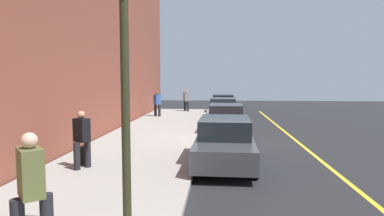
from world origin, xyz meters
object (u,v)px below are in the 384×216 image
(parked_car_charcoal, at_px, (225,142))
(pedestrian_olive_coat, at_px, (31,189))
(parked_car_white, at_px, (223,110))
(traffic_light_pole, at_px, (124,46))
(pedestrian_blue_coat, at_px, (157,103))
(pedestrian_black_coat, at_px, (82,138))
(pedestrian_grey_coat, at_px, (186,100))
(parked_car_black, at_px, (223,104))
(parked_car_red, at_px, (226,120))
(rolling_suitcase, at_px, (85,155))

(parked_car_charcoal, bearing_deg, pedestrian_olive_coat, -26.21)
(parked_car_white, relative_size, parked_car_charcoal, 0.94)
(parked_car_white, bearing_deg, traffic_light_pole, -5.07)
(traffic_light_pole, bearing_deg, pedestrian_blue_coat, -171.06)
(pedestrian_black_coat, distance_m, pedestrian_grey_coat, 18.03)
(parked_car_white, distance_m, traffic_light_pole, 17.83)
(parked_car_black, distance_m, parked_car_charcoal, 16.28)
(parked_car_charcoal, distance_m, pedestrian_grey_coat, 16.90)
(pedestrian_black_coat, xyz_separation_m, pedestrian_grey_coat, (-17.98, 1.38, 0.01))
(parked_car_red, bearing_deg, pedestrian_grey_coat, -164.58)
(parked_car_red, height_order, pedestrian_grey_coat, pedestrian_grey_coat)
(parked_car_white, xyz_separation_m, traffic_light_pole, (17.59, -1.56, 2.47))
(parked_car_charcoal, height_order, pedestrian_grey_coat, pedestrian_grey_coat)
(parked_car_charcoal, relative_size, traffic_light_pole, 0.99)
(pedestrian_grey_coat, bearing_deg, parked_car_charcoal, 9.56)
(parked_car_white, bearing_deg, pedestrian_olive_coat, -10.15)
(pedestrian_black_coat, bearing_deg, parked_car_charcoal, 107.43)
(pedestrian_black_coat, bearing_deg, pedestrian_grey_coat, 175.60)
(traffic_light_pole, bearing_deg, pedestrian_olive_coat, -100.35)
(parked_car_red, bearing_deg, pedestrian_olive_coat, -14.84)
(parked_car_red, relative_size, pedestrian_grey_coat, 2.42)
(pedestrian_grey_coat, distance_m, traffic_light_pole, 23.19)
(parked_car_black, bearing_deg, pedestrian_grey_coat, -97.42)
(pedestrian_black_coat, height_order, pedestrian_blue_coat, pedestrian_blue_coat)
(parked_car_red, height_order, pedestrian_olive_coat, pedestrian_olive_coat)
(parked_car_red, relative_size, pedestrian_black_coat, 2.44)
(rolling_suitcase, bearing_deg, parked_car_red, 146.38)
(rolling_suitcase, bearing_deg, parked_car_white, 159.97)
(parked_car_charcoal, height_order, pedestrian_blue_coat, pedestrian_blue_coat)
(pedestrian_grey_coat, relative_size, pedestrian_blue_coat, 0.99)
(pedestrian_olive_coat, xyz_separation_m, traffic_light_pole, (0.28, 1.54, 2.09))
(pedestrian_black_coat, bearing_deg, traffic_light_pole, 28.16)
(parked_car_black, xyz_separation_m, parked_car_charcoal, (16.28, -0.15, 0.00))
(parked_car_white, height_order, pedestrian_olive_coat, pedestrian_olive_coat)
(parked_car_charcoal, bearing_deg, parked_car_black, 179.46)
(parked_car_red, bearing_deg, parked_car_black, -179.93)
(pedestrian_blue_coat, distance_m, traffic_light_pole, 19.44)
(parked_car_black, bearing_deg, pedestrian_olive_coat, -8.04)
(parked_car_red, distance_m, parked_car_charcoal, 5.88)
(parked_car_red, height_order, parked_car_charcoal, same)
(pedestrian_olive_coat, bearing_deg, parked_car_white, 169.85)
(pedestrian_grey_coat, bearing_deg, pedestrian_olive_coat, -0.51)
(parked_car_black, xyz_separation_m, rolling_suitcase, (17.11, -4.45, -0.31))
(parked_car_red, height_order, pedestrian_black_coat, pedestrian_black_coat)
(pedestrian_blue_coat, height_order, traffic_light_pole, traffic_light_pole)
(parked_car_charcoal, height_order, rolling_suitcase, parked_car_charcoal)
(pedestrian_olive_coat, bearing_deg, parked_car_red, 165.16)
(parked_car_red, height_order, pedestrian_blue_coat, pedestrian_blue_coat)
(pedestrian_grey_coat, bearing_deg, pedestrian_blue_coat, -22.77)
(parked_car_charcoal, xyz_separation_m, pedestrian_olive_coat, (6.11, -3.01, 0.38))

